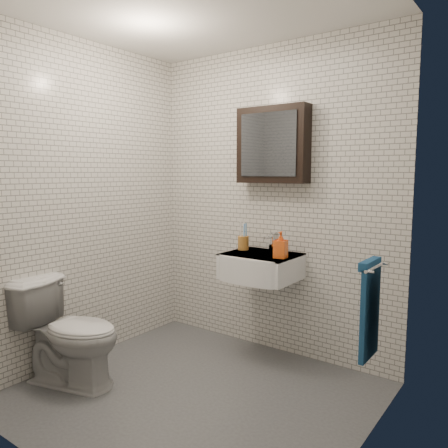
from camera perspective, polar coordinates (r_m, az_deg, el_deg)
name	(u,v)px	position (r m, az deg, el deg)	size (l,w,h in m)	color
ground	(193,394)	(3.15, -4.02, -21.24)	(2.20, 2.00, 0.01)	#494B50
room_shell	(192,175)	(2.78, -4.27, 6.36)	(2.22, 2.02, 2.51)	silver
washbasin	(259,266)	(3.43, 4.54, -5.53)	(0.55, 0.50, 0.20)	white
faucet	(272,243)	(3.56, 6.23, -2.44)	(0.06, 0.20, 0.15)	silver
mirror_cabinet	(273,145)	(3.52, 6.37, 10.22)	(0.60, 0.15, 0.60)	black
towel_rail	(370,305)	(2.69, 18.54, -10.02)	(0.09, 0.30, 0.58)	silver
toothbrush_cup	(243,242)	(3.60, 2.54, -2.39)	(0.10, 0.10, 0.25)	#A66D29
soap_bottle	(281,245)	(3.27, 7.42, -2.71)	(0.09, 0.09, 0.20)	orange
toilet	(70,332)	(3.32, -19.46, -13.17)	(0.42, 0.73, 0.75)	silver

